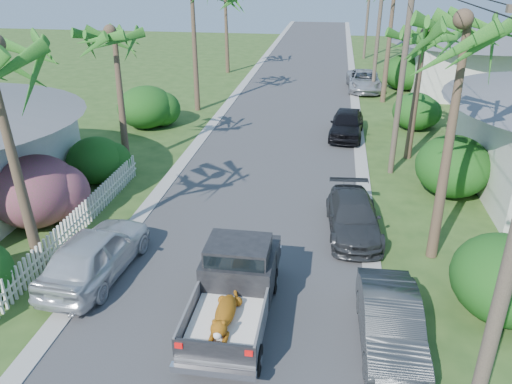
% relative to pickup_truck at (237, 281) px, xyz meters
% --- Properties ---
extents(ground, '(120.00, 120.00, 0.00)m').
position_rel_pickup_truck_xyz_m(ground, '(-0.44, -2.01, -1.01)').
color(ground, '#2D4D1C').
rests_on(ground, ground).
extents(road, '(8.00, 100.00, 0.02)m').
position_rel_pickup_truck_xyz_m(road, '(-0.44, 22.99, -1.00)').
color(road, '#38383A').
rests_on(road, ground).
extents(curb_left, '(0.60, 100.00, 0.06)m').
position_rel_pickup_truck_xyz_m(curb_left, '(-4.74, 22.99, -0.98)').
color(curb_left, '#A5A39E').
rests_on(curb_left, ground).
extents(curb_right, '(0.60, 100.00, 0.06)m').
position_rel_pickup_truck_xyz_m(curb_right, '(3.86, 22.99, -0.98)').
color(curb_right, '#A5A39E').
rests_on(curb_right, ground).
extents(pickup_truck, '(1.98, 5.12, 2.06)m').
position_rel_pickup_truck_xyz_m(pickup_truck, '(0.00, 0.00, 0.00)').
color(pickup_truck, black).
rests_on(pickup_truck, ground).
extents(parked_car_rn, '(1.58, 4.16, 1.36)m').
position_rel_pickup_truck_xyz_m(parked_car_rn, '(4.06, -0.77, -0.33)').
color(parked_car_rn, '#313436').
rests_on(parked_car_rn, ground).
extents(parked_car_rm, '(2.12, 4.50, 1.27)m').
position_rel_pickup_truck_xyz_m(parked_car_rm, '(3.28, 4.99, -0.38)').
color(parked_car_rm, '#2E3033').
rests_on(parked_car_rm, ground).
extents(parked_car_rf, '(2.09, 4.46, 1.48)m').
position_rel_pickup_truck_xyz_m(parked_car_rf, '(3.16, 15.90, -0.27)').
color(parked_car_rf, black).
rests_on(parked_car_rf, ground).
extents(parked_car_rd, '(2.60, 5.28, 1.44)m').
position_rel_pickup_truck_xyz_m(parked_car_rd, '(4.56, 27.23, -0.29)').
color(parked_car_rd, '#B2B4BA').
rests_on(parked_car_rd, ground).
extents(parked_car_ln, '(2.19, 4.77, 1.58)m').
position_rel_pickup_truck_xyz_m(parked_car_ln, '(-4.63, 1.05, -0.22)').
color(parked_car_ln, silver).
rests_on(parked_car_ln, ground).
extents(palm_l_b, '(4.40, 4.40, 7.40)m').
position_rel_pickup_truck_xyz_m(palm_l_b, '(-7.24, 9.99, 5.14)').
color(palm_l_b, brown).
rests_on(palm_l_b, ground).
extents(palm_r_a, '(4.40, 4.40, 8.70)m').
position_rel_pickup_truck_xyz_m(palm_r_a, '(5.86, 3.99, 6.41)').
color(palm_r_a, brown).
rests_on(palm_r_a, ground).
extents(palm_r_b, '(4.40, 4.40, 7.20)m').
position_rel_pickup_truck_xyz_m(palm_r_b, '(6.16, 12.99, 4.94)').
color(palm_r_b, brown).
rests_on(palm_r_b, ground).
extents(shrub_l_b, '(3.00, 3.30, 2.60)m').
position_rel_pickup_truck_xyz_m(shrub_l_b, '(-8.24, 3.99, 0.29)').
color(shrub_l_b, '#C41C71').
rests_on(shrub_l_b, ground).
extents(shrub_l_c, '(2.40, 2.64, 2.00)m').
position_rel_pickup_truck_xyz_m(shrub_l_c, '(-7.84, 7.99, -0.01)').
color(shrub_l_c, '#1F4D16').
rests_on(shrub_l_c, ground).
extents(shrub_l_d, '(3.20, 3.52, 2.40)m').
position_rel_pickup_truck_xyz_m(shrub_l_d, '(-8.44, 15.99, 0.19)').
color(shrub_l_d, '#1F4D16').
rests_on(shrub_l_d, ground).
extents(shrub_r_a, '(2.80, 3.08, 2.30)m').
position_rel_pickup_truck_xyz_m(shrub_r_a, '(7.16, 0.99, 0.14)').
color(shrub_r_a, '#1F4D16').
rests_on(shrub_r_a, ground).
extents(shrub_r_b, '(3.00, 3.30, 2.50)m').
position_rel_pickup_truck_xyz_m(shrub_r_b, '(7.36, 8.99, 0.24)').
color(shrub_r_b, '#1F4D16').
rests_on(shrub_r_b, ground).
extents(shrub_r_c, '(2.60, 2.86, 2.10)m').
position_rel_pickup_truck_xyz_m(shrub_r_c, '(7.06, 17.99, 0.04)').
color(shrub_r_c, '#1F4D16').
rests_on(shrub_r_c, ground).
extents(shrub_r_d, '(3.20, 3.52, 2.60)m').
position_rel_pickup_truck_xyz_m(shrub_r_d, '(7.56, 27.99, 0.29)').
color(shrub_r_d, '#1F4D16').
rests_on(shrub_r_d, ground).
extents(picket_fence, '(0.10, 11.00, 1.00)m').
position_rel_pickup_truck_xyz_m(picket_fence, '(-6.44, 3.49, -0.51)').
color(picket_fence, white).
rests_on(picket_fence, ground).
extents(house_right_far, '(9.00, 8.00, 4.60)m').
position_rel_pickup_truck_xyz_m(house_right_far, '(12.56, 27.99, 1.11)').
color(house_right_far, silver).
rests_on(house_right_far, ground).
extents(utility_pole_a, '(1.60, 0.26, 9.00)m').
position_rel_pickup_truck_xyz_m(utility_pole_a, '(5.16, -4.01, 3.59)').
color(utility_pole_a, brown).
rests_on(utility_pole_a, ground).
extents(utility_pole_b, '(1.60, 0.26, 9.00)m').
position_rel_pickup_truck_xyz_m(utility_pole_b, '(5.16, 10.99, 3.59)').
color(utility_pole_b, brown).
rests_on(utility_pole_b, ground).
extents(utility_pole_c, '(1.60, 0.26, 9.00)m').
position_rel_pickup_truck_xyz_m(utility_pole_c, '(5.16, 25.99, 3.59)').
color(utility_pole_c, brown).
rests_on(utility_pole_c, ground).
extents(utility_pole_d, '(1.60, 0.26, 9.00)m').
position_rel_pickup_truck_xyz_m(utility_pole_d, '(5.16, 40.99, 3.59)').
color(utility_pole_d, brown).
rests_on(utility_pole_d, ground).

